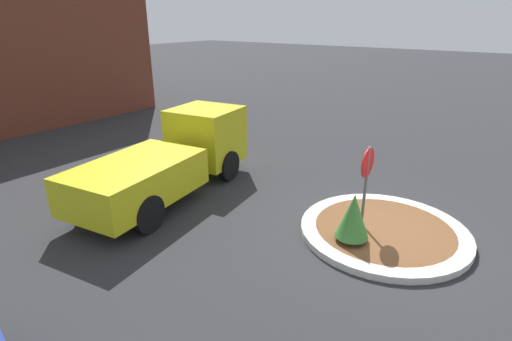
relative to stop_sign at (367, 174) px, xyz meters
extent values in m
plane|color=#2D2D30|center=(0.17, -0.51, -1.50)|extent=(120.00, 120.00, 0.00)
cylinder|color=beige|center=(0.17, -0.51, -1.42)|extent=(4.01, 4.01, 0.16)
cylinder|color=brown|center=(0.17, -0.51, -1.42)|extent=(3.29, 3.29, 0.16)
cylinder|color=#4C4C51|center=(0.00, 0.00, -0.42)|extent=(0.07, 0.07, 2.17)
cylinder|color=#B71414|center=(0.00, 0.00, 0.28)|extent=(0.72, 0.03, 0.72)
cylinder|color=brown|center=(-0.85, -0.10, -1.28)|extent=(0.08, 0.08, 0.11)
cone|color=#3D7F33|center=(-0.85, -0.10, -0.71)|extent=(0.76, 0.76, 1.04)
cube|color=gold|center=(0.65, 5.71, -0.18)|extent=(2.22, 2.25, 1.78)
cube|color=gold|center=(-2.59, 5.23, -0.57)|extent=(3.92, 2.61, 1.01)
cube|color=black|center=(1.33, 5.81, 0.13)|extent=(0.30, 1.76, 0.62)
cylinder|color=black|center=(0.33, 6.64, -1.02)|extent=(0.98, 0.37, 0.96)
cylinder|color=black|center=(0.61, 4.73, -1.02)|extent=(0.98, 0.37, 0.96)
cylinder|color=black|center=(-3.40, 6.08, -1.02)|extent=(0.98, 0.37, 0.96)
cylinder|color=black|center=(-3.11, 4.17, -1.02)|extent=(0.98, 0.37, 0.96)
camera|label=1|loc=(-8.54, -3.02, 3.45)|focal=28.00mm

